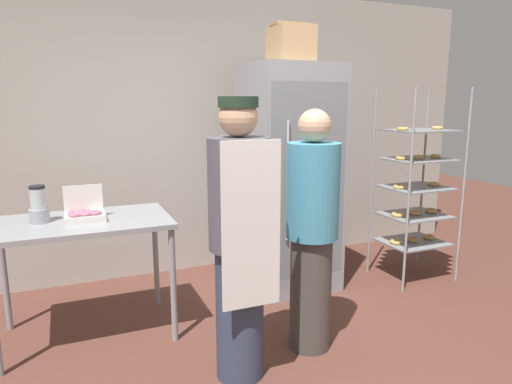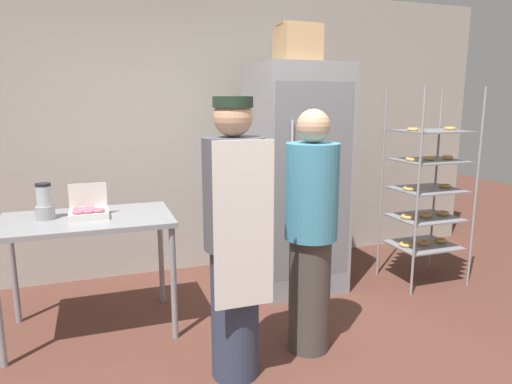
{
  "view_description": "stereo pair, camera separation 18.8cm",
  "coord_description": "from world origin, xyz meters",
  "px_view_note": "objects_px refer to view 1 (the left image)",
  "views": [
    {
      "loc": [
        -1.17,
        -2.08,
        1.68
      ],
      "look_at": [
        0.03,
        0.76,
        1.07
      ],
      "focal_mm": 32.0,
      "sensor_mm": 36.0,
      "label": 1
    },
    {
      "loc": [
        -0.99,
        -2.14,
        1.68
      ],
      "look_at": [
        0.03,
        0.76,
        1.07
      ],
      "focal_mm": 32.0,
      "sensor_mm": 36.0,
      "label": 2
    }
  ],
  "objects_px": {
    "blender_pitcher": "(39,206)",
    "cardboard_storage_box": "(291,44)",
    "donut_box": "(84,214)",
    "refrigerator": "(289,178)",
    "baking_rack": "(416,189)",
    "person_customer": "(312,231)",
    "person_baker": "(239,238)"
  },
  "relations": [
    {
      "from": "donut_box",
      "to": "person_customer",
      "type": "height_order",
      "value": "person_customer"
    },
    {
      "from": "donut_box",
      "to": "baking_rack",
      "type": "bearing_deg",
      "value": 0.34
    },
    {
      "from": "donut_box",
      "to": "person_baker",
      "type": "height_order",
      "value": "person_baker"
    },
    {
      "from": "baking_rack",
      "to": "person_customer",
      "type": "xyz_separation_m",
      "value": [
        -1.56,
        -0.76,
        -0.03
      ]
    },
    {
      "from": "blender_pitcher",
      "to": "person_customer",
      "type": "height_order",
      "value": "person_customer"
    },
    {
      "from": "donut_box",
      "to": "cardboard_storage_box",
      "type": "distance_m",
      "value": 2.12
    },
    {
      "from": "refrigerator",
      "to": "person_baker",
      "type": "height_order",
      "value": "refrigerator"
    },
    {
      "from": "baking_rack",
      "to": "person_baker",
      "type": "xyz_separation_m",
      "value": [
        -2.12,
        -0.88,
        0.02
      ]
    },
    {
      "from": "refrigerator",
      "to": "baking_rack",
      "type": "distance_m",
      "value": 1.23
    },
    {
      "from": "blender_pitcher",
      "to": "person_customer",
      "type": "xyz_separation_m",
      "value": [
        1.67,
        -0.81,
        -0.14
      ]
    },
    {
      "from": "refrigerator",
      "to": "blender_pitcher",
      "type": "distance_m",
      "value": 2.05
    },
    {
      "from": "person_baker",
      "to": "cardboard_storage_box",
      "type": "bearing_deg",
      "value": 51.31
    },
    {
      "from": "blender_pitcher",
      "to": "cardboard_storage_box",
      "type": "bearing_deg",
      "value": 5.0
    },
    {
      "from": "baking_rack",
      "to": "donut_box",
      "type": "bearing_deg",
      "value": -179.66
    },
    {
      "from": "baking_rack",
      "to": "person_baker",
      "type": "height_order",
      "value": "baking_rack"
    },
    {
      "from": "donut_box",
      "to": "person_baker",
      "type": "relative_size",
      "value": 0.16
    },
    {
      "from": "baking_rack",
      "to": "person_baker",
      "type": "relative_size",
      "value": 1.06
    },
    {
      "from": "blender_pitcher",
      "to": "person_baker",
      "type": "bearing_deg",
      "value": -40.42
    },
    {
      "from": "refrigerator",
      "to": "baking_rack",
      "type": "bearing_deg",
      "value": -14.75
    },
    {
      "from": "cardboard_storage_box",
      "to": "person_baker",
      "type": "relative_size",
      "value": 0.19
    },
    {
      "from": "person_customer",
      "to": "blender_pitcher",
      "type": "bearing_deg",
      "value": 154.02
    },
    {
      "from": "person_customer",
      "to": "person_baker",
      "type": "bearing_deg",
      "value": -167.26
    },
    {
      "from": "donut_box",
      "to": "person_baker",
      "type": "xyz_separation_m",
      "value": [
        0.82,
        -0.87,
        -0.02
      ]
    },
    {
      "from": "blender_pitcher",
      "to": "refrigerator",
      "type": "bearing_deg",
      "value": 7.18
    },
    {
      "from": "donut_box",
      "to": "blender_pitcher",
      "type": "height_order",
      "value": "blender_pitcher"
    },
    {
      "from": "refrigerator",
      "to": "donut_box",
      "type": "relative_size",
      "value": 7.52
    },
    {
      "from": "donut_box",
      "to": "person_baker",
      "type": "distance_m",
      "value": 1.19
    },
    {
      "from": "blender_pitcher",
      "to": "cardboard_storage_box",
      "type": "relative_size",
      "value": 0.78
    },
    {
      "from": "person_customer",
      "to": "cardboard_storage_box",
      "type": "bearing_deg",
      "value": 71.58
    },
    {
      "from": "donut_box",
      "to": "blender_pitcher",
      "type": "xyz_separation_m",
      "value": [
        -0.28,
        0.07,
        0.07
      ]
    },
    {
      "from": "cardboard_storage_box",
      "to": "blender_pitcher",
      "type": "bearing_deg",
      "value": -175.0
    },
    {
      "from": "person_baker",
      "to": "person_customer",
      "type": "relative_size",
      "value": 1.04
    }
  ]
}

